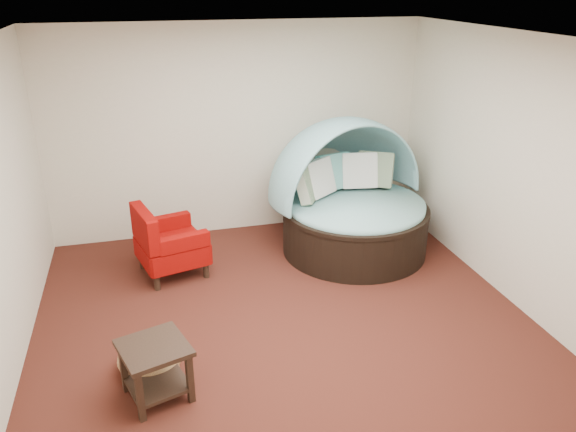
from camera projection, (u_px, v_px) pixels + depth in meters
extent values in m
plane|color=#4A1D15|center=(286.00, 323.00, 5.77)|extent=(5.00, 5.00, 0.00)
plane|color=beige|center=(238.00, 131.00, 7.45)|extent=(5.00, 0.00, 5.00)
plane|color=beige|center=(403.00, 357.00, 3.00)|extent=(5.00, 0.00, 5.00)
plane|color=beige|center=(518.00, 174.00, 5.82)|extent=(0.00, 5.00, 5.00)
plane|color=white|center=(285.00, 39.00, 4.68)|extent=(5.00, 5.00, 0.00)
cylinder|color=black|center=(354.00, 230.00, 7.21)|extent=(2.23, 2.23, 0.56)
cylinder|color=black|center=(355.00, 209.00, 7.10)|extent=(2.25, 2.25, 0.05)
cylinder|color=#91D0C4|center=(356.00, 206.00, 7.08)|extent=(2.10, 2.10, 0.12)
cube|color=#315E3A|center=(307.00, 182.00, 6.99)|extent=(0.47, 0.54, 0.49)
cube|color=white|center=(319.00, 178.00, 7.13)|extent=(0.54, 0.49, 0.49)
cube|color=#6AB8B4|center=(334.00, 172.00, 7.37)|extent=(0.52, 0.37, 0.49)
cube|color=white|center=(359.00, 170.00, 7.41)|extent=(0.50, 0.33, 0.49)
cube|color=#315E3A|center=(375.00, 169.00, 7.46)|extent=(0.54, 0.47, 0.49)
cylinder|color=brown|center=(151.00, 366.00, 5.08)|extent=(0.65, 0.65, 0.06)
torus|color=brown|center=(150.00, 358.00, 5.04)|extent=(0.74, 0.74, 0.15)
cylinder|color=slate|center=(150.00, 359.00, 5.05)|extent=(0.44, 0.44, 0.09)
cylinder|color=black|center=(157.00, 283.00, 6.35)|extent=(0.08, 0.08, 0.18)
cylinder|color=black|center=(142.00, 261.00, 6.83)|extent=(0.08, 0.08, 0.18)
cylinder|color=black|center=(206.00, 270.00, 6.62)|extent=(0.08, 0.08, 0.18)
cylinder|color=black|center=(189.00, 251.00, 7.10)|extent=(0.08, 0.08, 0.18)
cube|color=#8F0006|center=(172.00, 250.00, 6.64)|extent=(0.90, 0.90, 0.26)
cube|color=#8F0006|center=(145.00, 228.00, 6.37)|extent=(0.32, 0.75, 0.43)
cube|color=#8F0006|center=(184.00, 242.00, 6.33)|extent=(0.60, 0.26, 0.18)
cube|color=#8F0006|center=(166.00, 223.00, 6.83)|extent=(0.60, 0.26, 0.18)
cube|color=black|center=(154.00, 348.00, 4.58)|extent=(0.66, 0.66, 0.04)
cube|color=black|center=(158.00, 383.00, 4.72)|extent=(0.58, 0.58, 0.03)
cube|color=black|center=(140.00, 397.00, 4.41)|extent=(0.07, 0.07, 0.46)
cube|color=black|center=(124.00, 368.00, 4.74)|extent=(0.07, 0.07, 0.46)
cube|color=black|center=(190.00, 378.00, 4.62)|extent=(0.07, 0.07, 0.46)
cube|color=black|center=(171.00, 352.00, 4.95)|extent=(0.07, 0.07, 0.46)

